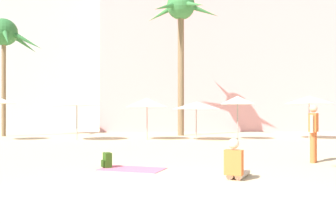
% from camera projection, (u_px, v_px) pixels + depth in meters
% --- Properties ---
extents(ground, '(120.00, 120.00, 0.00)m').
position_uv_depth(ground, '(161.00, 195.00, 6.75)').
color(ground, '#C6B28C').
extents(hotel_pink, '(19.70, 8.27, 19.38)m').
position_uv_depth(hotel_pink, '(214.00, 24.00, 33.40)').
color(hotel_pink, pink).
rests_on(hotel_pink, ground).
extents(hotel_tower_gray, '(18.11, 9.88, 24.84)m').
position_uv_depth(hotel_tower_gray, '(84.00, 15.00, 40.54)').
color(hotel_tower_gray, '#A8A8A3').
rests_on(hotel_tower_gray, ground).
extents(palm_tree_far_left, '(5.42, 4.98, 7.65)m').
position_uv_depth(palm_tree_far_left, '(4.00, 37.00, 23.67)').
color(palm_tree_far_left, brown).
rests_on(palm_tree_far_left, ground).
extents(palm_tree_left, '(4.94, 4.89, 9.70)m').
position_uv_depth(palm_tree_left, '(181.00, 16.00, 24.49)').
color(palm_tree_left, brown).
rests_on(palm_tree_left, ground).
extents(cafe_umbrella_0, '(2.42, 2.42, 2.37)m').
position_uv_depth(cafe_umbrella_0, '(147.00, 103.00, 20.73)').
color(cafe_umbrella_0, gray).
rests_on(cafe_umbrella_0, ground).
extents(cafe_umbrella_1, '(2.75, 2.75, 2.50)m').
position_uv_depth(cafe_umbrella_1, '(309.00, 100.00, 21.26)').
color(cafe_umbrella_1, gray).
rests_on(cafe_umbrella_1, ground).
extents(cafe_umbrella_2, '(2.02, 2.02, 2.49)m').
position_uv_depth(cafe_umbrella_2, '(238.00, 100.00, 20.80)').
color(cafe_umbrella_2, gray).
rests_on(cafe_umbrella_2, ground).
extents(cafe_umbrella_3, '(2.68, 2.68, 2.38)m').
position_uv_depth(cafe_umbrella_3, '(77.00, 102.00, 20.33)').
color(cafe_umbrella_3, gray).
rests_on(cafe_umbrella_3, ground).
extents(cafe_umbrella_5, '(2.71, 2.71, 2.13)m').
position_uv_depth(cafe_umbrella_5, '(196.00, 106.00, 20.29)').
color(cafe_umbrella_5, gray).
rests_on(cafe_umbrella_5, ground).
extents(beach_towel, '(1.94, 1.53, 0.01)m').
position_uv_depth(beach_towel, '(132.00, 169.00, 9.79)').
color(beach_towel, '#EF6684').
rests_on(beach_towel, ground).
extents(backpack, '(0.32, 0.35, 0.42)m').
position_uv_depth(backpack, '(107.00, 161.00, 10.04)').
color(backpack, '#2B4C13').
rests_on(backpack, ground).
extents(person_mid_center, '(0.43, 0.55, 1.77)m').
position_uv_depth(person_mid_center, '(313.00, 131.00, 11.10)').
color(person_mid_center, orange).
rests_on(person_mid_center, ground).
extents(person_mid_right, '(0.80, 1.05, 0.95)m').
position_uv_depth(person_mid_right, '(236.00, 165.00, 8.36)').
color(person_mid_right, beige).
rests_on(person_mid_right, ground).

